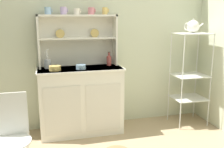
# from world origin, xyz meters

# --- Properties ---
(wall_back) EXTENTS (3.84, 0.05, 2.50)m
(wall_back) POSITION_xyz_m (0.00, 1.62, 1.25)
(wall_back) COLOR beige
(wall_back) RESTS_ON ground
(hutch_cabinet) EXTENTS (1.07, 0.45, 0.86)m
(hutch_cabinet) POSITION_xyz_m (-0.22, 1.37, 0.44)
(hutch_cabinet) COLOR white
(hutch_cabinet) RESTS_ON ground
(hutch_shelf_unit) EXTENTS (1.00, 0.18, 0.66)m
(hutch_shelf_unit) POSITION_xyz_m (-0.22, 1.53, 1.25)
(hutch_shelf_unit) COLOR silver
(hutch_shelf_unit) RESTS_ON hutch_cabinet
(bakers_rack) EXTENTS (0.45, 0.38, 1.28)m
(bakers_rack) POSITION_xyz_m (1.28, 1.28, 0.79)
(bakers_rack) COLOR silver
(bakers_rack) RESTS_ON ground
(wire_chair) EXTENTS (0.36, 0.36, 0.85)m
(wire_chair) POSITION_xyz_m (-0.98, 0.41, 0.52)
(wire_chair) COLOR white
(wire_chair) RESTS_ON ground
(cup_sky_0) EXTENTS (0.09, 0.08, 0.09)m
(cup_sky_0) POSITION_xyz_m (-0.58, 1.49, 1.56)
(cup_sky_0) COLOR #8EB2D1
(cup_sky_0) RESTS_ON hutch_shelf_unit
(cup_lilac_1) EXTENTS (0.09, 0.08, 0.09)m
(cup_lilac_1) POSITION_xyz_m (-0.39, 1.49, 1.57)
(cup_lilac_1) COLOR #B79ECC
(cup_lilac_1) RESTS_ON hutch_shelf_unit
(cup_cream_2) EXTENTS (0.09, 0.07, 0.08)m
(cup_cream_2) POSITION_xyz_m (-0.23, 1.49, 1.56)
(cup_cream_2) COLOR silver
(cup_cream_2) RESTS_ON hutch_shelf_unit
(cup_rose_3) EXTENTS (0.10, 0.08, 0.09)m
(cup_rose_3) POSITION_xyz_m (-0.05, 1.49, 1.56)
(cup_rose_3) COLOR #D17A84
(cup_rose_3) RESTS_ON hutch_shelf_unit
(cup_gold_4) EXTENTS (0.08, 0.07, 0.09)m
(cup_gold_4) POSITION_xyz_m (0.13, 1.49, 1.57)
(cup_gold_4) COLOR #DBB760
(cup_gold_4) RESTS_ON hutch_shelf_unit
(bowl_mixing_large) EXTENTS (0.14, 0.14, 0.06)m
(bowl_mixing_large) POSITION_xyz_m (-0.54, 1.29, 0.89)
(bowl_mixing_large) COLOR #DBB760
(bowl_mixing_large) RESTS_ON hutch_cabinet
(bowl_floral_medium) EXTENTS (0.12, 0.12, 0.06)m
(bowl_floral_medium) POSITION_xyz_m (-0.22, 1.29, 0.89)
(bowl_floral_medium) COLOR #8EB2D1
(bowl_floral_medium) RESTS_ON hutch_cabinet
(jam_bottle) EXTENTS (0.06, 0.06, 0.18)m
(jam_bottle) POSITION_xyz_m (0.17, 1.45, 0.93)
(jam_bottle) COLOR #B74C47
(jam_bottle) RESTS_ON hutch_cabinet
(utensil_jar) EXTENTS (0.08, 0.08, 0.25)m
(utensil_jar) POSITION_xyz_m (-0.62, 1.44, 0.92)
(utensil_jar) COLOR #B2B7C6
(utensil_jar) RESTS_ON hutch_cabinet
(porcelain_teapot) EXTENTS (0.26, 0.17, 0.19)m
(porcelain_teapot) POSITION_xyz_m (1.28, 1.28, 1.37)
(porcelain_teapot) COLOR white
(porcelain_teapot) RESTS_ON bakers_rack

